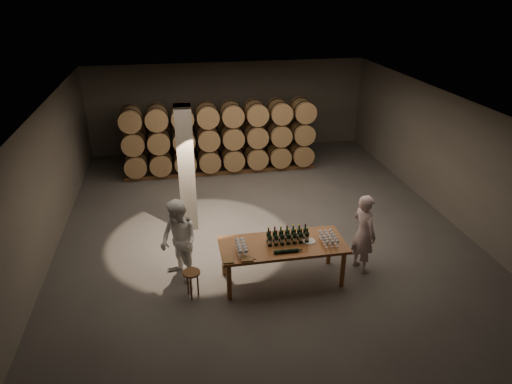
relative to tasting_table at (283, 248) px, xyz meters
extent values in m
plane|color=#55524F|center=(0.00, 2.50, -0.80)|extent=(12.00, 12.00, 0.00)
plane|color=#605E59|center=(0.00, 2.50, 2.40)|extent=(12.00, 12.00, 0.00)
plane|color=#645E56|center=(0.00, 8.50, 0.80)|extent=(10.00, 0.00, 10.00)
plane|color=#645E56|center=(0.00, -3.50, 0.80)|extent=(10.00, 0.00, 10.00)
plane|color=#645E56|center=(-5.00, 2.50, 0.80)|extent=(0.00, 12.00, 12.00)
plane|color=#645E56|center=(5.00, 2.50, 0.80)|extent=(0.00, 12.00, 12.00)
cube|color=slate|center=(-1.80, 2.70, 0.80)|extent=(0.40, 0.40, 3.20)
cylinder|color=brown|center=(-1.18, -0.43, -0.38)|extent=(0.10, 0.10, 0.84)
cylinder|color=brown|center=(1.18, -0.43, -0.38)|extent=(0.10, 0.10, 0.84)
cylinder|color=brown|center=(-1.18, 0.43, -0.38)|extent=(0.10, 0.10, 0.84)
cylinder|color=brown|center=(1.18, 0.43, -0.38)|extent=(0.10, 0.10, 0.84)
cube|color=brown|center=(0.00, 0.00, 0.07)|extent=(2.60, 1.10, 0.06)
cube|color=brown|center=(-0.96, 7.40, -0.74)|extent=(5.48, 0.10, 0.12)
cube|color=brown|center=(-0.96, 8.00, -0.74)|extent=(5.48, 0.10, 0.12)
cylinder|color=olive|center=(-3.30, 7.70, -0.33)|extent=(0.70, 0.95, 0.70)
cylinder|color=black|center=(-3.30, 7.44, -0.33)|extent=(0.73, 0.04, 0.73)
cylinder|color=black|center=(-3.30, 7.96, -0.33)|extent=(0.73, 0.04, 0.73)
cylinder|color=olive|center=(-2.52, 7.70, -0.33)|extent=(0.70, 0.95, 0.70)
cylinder|color=black|center=(-2.52, 7.44, -0.33)|extent=(0.73, 0.04, 0.73)
cylinder|color=black|center=(-2.52, 7.96, -0.33)|extent=(0.73, 0.04, 0.73)
cylinder|color=olive|center=(-1.74, 7.70, -0.33)|extent=(0.70, 0.95, 0.70)
cylinder|color=black|center=(-1.74, 7.44, -0.33)|extent=(0.73, 0.04, 0.73)
cylinder|color=black|center=(-1.74, 7.96, -0.33)|extent=(0.73, 0.04, 0.73)
cylinder|color=olive|center=(-0.96, 7.70, -0.33)|extent=(0.70, 0.95, 0.70)
cylinder|color=black|center=(-0.96, 7.44, -0.33)|extent=(0.73, 0.04, 0.73)
cylinder|color=black|center=(-0.96, 7.96, -0.33)|extent=(0.73, 0.04, 0.73)
cylinder|color=olive|center=(-0.18, 7.70, -0.33)|extent=(0.70, 0.95, 0.70)
cylinder|color=black|center=(-0.18, 7.44, -0.33)|extent=(0.73, 0.04, 0.73)
cylinder|color=black|center=(-0.18, 7.96, -0.33)|extent=(0.73, 0.04, 0.73)
cylinder|color=olive|center=(0.60, 7.70, -0.33)|extent=(0.70, 0.95, 0.70)
cylinder|color=black|center=(0.60, 7.44, -0.33)|extent=(0.73, 0.04, 0.73)
cylinder|color=black|center=(0.60, 7.96, -0.33)|extent=(0.73, 0.04, 0.73)
cylinder|color=olive|center=(1.38, 7.70, -0.33)|extent=(0.70, 0.95, 0.70)
cylinder|color=black|center=(1.38, 7.44, -0.33)|extent=(0.73, 0.04, 0.73)
cylinder|color=black|center=(1.38, 7.96, -0.33)|extent=(0.73, 0.04, 0.73)
cylinder|color=olive|center=(-3.30, 7.70, 0.41)|extent=(0.70, 0.95, 0.70)
cylinder|color=black|center=(-3.30, 7.44, 0.41)|extent=(0.73, 0.04, 0.73)
cylinder|color=black|center=(-3.30, 7.96, 0.41)|extent=(0.73, 0.04, 0.73)
cylinder|color=olive|center=(-2.52, 7.70, 0.41)|extent=(0.70, 0.95, 0.70)
cylinder|color=black|center=(-2.52, 7.44, 0.41)|extent=(0.73, 0.04, 0.73)
cylinder|color=black|center=(-2.52, 7.96, 0.41)|extent=(0.73, 0.04, 0.73)
cylinder|color=olive|center=(-1.74, 7.70, 0.41)|extent=(0.70, 0.95, 0.70)
cylinder|color=black|center=(-1.74, 7.44, 0.41)|extent=(0.73, 0.04, 0.73)
cylinder|color=black|center=(-1.74, 7.96, 0.41)|extent=(0.73, 0.04, 0.73)
cylinder|color=olive|center=(-0.96, 7.70, 0.41)|extent=(0.70, 0.95, 0.70)
cylinder|color=black|center=(-0.96, 7.44, 0.41)|extent=(0.73, 0.04, 0.73)
cylinder|color=black|center=(-0.96, 7.96, 0.41)|extent=(0.73, 0.04, 0.73)
cylinder|color=olive|center=(-0.18, 7.70, 0.41)|extent=(0.70, 0.95, 0.70)
cylinder|color=black|center=(-0.18, 7.44, 0.41)|extent=(0.73, 0.04, 0.73)
cylinder|color=black|center=(-0.18, 7.96, 0.41)|extent=(0.73, 0.04, 0.73)
cylinder|color=olive|center=(0.60, 7.70, 0.41)|extent=(0.70, 0.95, 0.70)
cylinder|color=black|center=(0.60, 7.44, 0.41)|extent=(0.73, 0.04, 0.73)
cylinder|color=black|center=(0.60, 7.96, 0.41)|extent=(0.73, 0.04, 0.73)
cylinder|color=olive|center=(1.38, 7.70, 0.41)|extent=(0.70, 0.95, 0.70)
cylinder|color=black|center=(1.38, 7.44, 0.41)|extent=(0.73, 0.04, 0.73)
cylinder|color=black|center=(1.38, 7.96, 0.41)|extent=(0.73, 0.04, 0.73)
cube|color=brown|center=(-0.57, 6.00, -0.74)|extent=(6.26, 0.10, 0.12)
cube|color=brown|center=(-0.57, 6.60, -0.74)|extent=(6.26, 0.10, 0.12)
cylinder|color=olive|center=(-3.30, 6.30, -0.33)|extent=(0.70, 0.95, 0.70)
cylinder|color=black|center=(-3.30, 6.04, -0.33)|extent=(0.73, 0.04, 0.73)
cylinder|color=black|center=(-3.30, 6.56, -0.33)|extent=(0.73, 0.04, 0.73)
cylinder|color=olive|center=(-2.52, 6.30, -0.33)|extent=(0.70, 0.95, 0.70)
cylinder|color=black|center=(-2.52, 6.04, -0.33)|extent=(0.73, 0.04, 0.73)
cylinder|color=black|center=(-2.52, 6.56, -0.33)|extent=(0.73, 0.04, 0.73)
cylinder|color=olive|center=(-1.74, 6.30, -0.33)|extent=(0.70, 0.95, 0.70)
cylinder|color=black|center=(-1.74, 6.04, -0.33)|extent=(0.73, 0.04, 0.73)
cylinder|color=black|center=(-1.74, 6.56, -0.33)|extent=(0.73, 0.04, 0.73)
cylinder|color=olive|center=(-0.96, 6.30, -0.33)|extent=(0.70, 0.95, 0.70)
cylinder|color=black|center=(-0.96, 6.04, -0.33)|extent=(0.73, 0.04, 0.73)
cylinder|color=black|center=(-0.96, 6.56, -0.33)|extent=(0.73, 0.04, 0.73)
cylinder|color=olive|center=(-0.18, 6.30, -0.33)|extent=(0.70, 0.95, 0.70)
cylinder|color=black|center=(-0.18, 6.04, -0.33)|extent=(0.73, 0.04, 0.73)
cylinder|color=black|center=(-0.18, 6.56, -0.33)|extent=(0.73, 0.04, 0.73)
cylinder|color=olive|center=(0.60, 6.30, -0.33)|extent=(0.70, 0.95, 0.70)
cylinder|color=black|center=(0.60, 6.04, -0.33)|extent=(0.73, 0.04, 0.73)
cylinder|color=black|center=(0.60, 6.56, -0.33)|extent=(0.73, 0.04, 0.73)
cylinder|color=olive|center=(1.38, 6.30, -0.33)|extent=(0.70, 0.95, 0.70)
cylinder|color=black|center=(1.38, 6.04, -0.33)|extent=(0.73, 0.04, 0.73)
cylinder|color=black|center=(1.38, 6.56, -0.33)|extent=(0.73, 0.04, 0.73)
cylinder|color=olive|center=(2.16, 6.30, -0.33)|extent=(0.70, 0.95, 0.70)
cylinder|color=black|center=(2.16, 6.04, -0.33)|extent=(0.73, 0.04, 0.73)
cylinder|color=black|center=(2.16, 6.56, -0.33)|extent=(0.73, 0.04, 0.73)
cylinder|color=olive|center=(-3.30, 6.30, 0.41)|extent=(0.70, 0.95, 0.70)
cylinder|color=black|center=(-3.30, 6.04, 0.41)|extent=(0.73, 0.04, 0.73)
cylinder|color=black|center=(-3.30, 6.56, 0.41)|extent=(0.73, 0.04, 0.73)
cylinder|color=olive|center=(-2.52, 6.30, 0.41)|extent=(0.70, 0.95, 0.70)
cylinder|color=black|center=(-2.52, 6.04, 0.41)|extent=(0.73, 0.04, 0.73)
cylinder|color=black|center=(-2.52, 6.56, 0.41)|extent=(0.73, 0.04, 0.73)
cylinder|color=olive|center=(-1.74, 6.30, 0.41)|extent=(0.70, 0.95, 0.70)
cylinder|color=black|center=(-1.74, 6.04, 0.41)|extent=(0.73, 0.04, 0.73)
cylinder|color=black|center=(-1.74, 6.56, 0.41)|extent=(0.73, 0.04, 0.73)
cylinder|color=olive|center=(-0.96, 6.30, 0.41)|extent=(0.70, 0.95, 0.70)
cylinder|color=black|center=(-0.96, 6.04, 0.41)|extent=(0.73, 0.04, 0.73)
cylinder|color=black|center=(-0.96, 6.56, 0.41)|extent=(0.73, 0.04, 0.73)
cylinder|color=olive|center=(-0.18, 6.30, 0.41)|extent=(0.70, 0.95, 0.70)
cylinder|color=black|center=(-0.18, 6.04, 0.41)|extent=(0.73, 0.04, 0.73)
cylinder|color=black|center=(-0.18, 6.56, 0.41)|extent=(0.73, 0.04, 0.73)
cylinder|color=olive|center=(0.60, 6.30, 0.41)|extent=(0.70, 0.95, 0.70)
cylinder|color=black|center=(0.60, 6.04, 0.41)|extent=(0.73, 0.04, 0.73)
cylinder|color=black|center=(0.60, 6.56, 0.41)|extent=(0.73, 0.04, 0.73)
cylinder|color=olive|center=(1.38, 6.30, 0.41)|extent=(0.70, 0.95, 0.70)
cylinder|color=black|center=(1.38, 6.04, 0.41)|extent=(0.73, 0.04, 0.73)
cylinder|color=black|center=(1.38, 6.56, 0.41)|extent=(0.73, 0.04, 0.73)
cylinder|color=olive|center=(2.16, 6.30, 0.41)|extent=(0.70, 0.95, 0.70)
cylinder|color=black|center=(2.16, 6.04, 0.41)|extent=(0.73, 0.04, 0.73)
cylinder|color=black|center=(2.16, 6.56, 0.41)|extent=(0.73, 0.04, 0.73)
cylinder|color=olive|center=(-3.30, 6.30, 1.15)|extent=(0.70, 0.95, 0.70)
cylinder|color=black|center=(-3.30, 6.04, 1.15)|extent=(0.73, 0.04, 0.73)
cylinder|color=black|center=(-3.30, 6.56, 1.15)|extent=(0.73, 0.04, 0.73)
cylinder|color=olive|center=(-2.52, 6.30, 1.15)|extent=(0.70, 0.95, 0.70)
cylinder|color=black|center=(-2.52, 6.04, 1.15)|extent=(0.73, 0.04, 0.73)
cylinder|color=black|center=(-2.52, 6.56, 1.15)|extent=(0.73, 0.04, 0.73)
cylinder|color=olive|center=(-1.74, 6.30, 1.15)|extent=(0.70, 0.95, 0.70)
cylinder|color=black|center=(-1.74, 6.04, 1.15)|extent=(0.73, 0.04, 0.73)
cylinder|color=black|center=(-1.74, 6.56, 1.15)|extent=(0.73, 0.04, 0.73)
cylinder|color=olive|center=(-0.96, 6.30, 1.15)|extent=(0.70, 0.95, 0.70)
cylinder|color=black|center=(-0.96, 6.04, 1.15)|extent=(0.73, 0.04, 0.73)
cylinder|color=black|center=(-0.96, 6.56, 1.15)|extent=(0.73, 0.04, 0.73)
cylinder|color=olive|center=(-0.18, 6.30, 1.15)|extent=(0.70, 0.95, 0.70)
cylinder|color=black|center=(-0.18, 6.04, 1.15)|extent=(0.73, 0.04, 0.73)
cylinder|color=black|center=(-0.18, 6.56, 1.15)|extent=(0.73, 0.04, 0.73)
cylinder|color=olive|center=(0.60, 6.30, 1.15)|extent=(0.70, 0.95, 0.70)
cylinder|color=black|center=(0.60, 6.04, 1.15)|extent=(0.73, 0.04, 0.73)
cylinder|color=black|center=(0.60, 6.56, 1.15)|extent=(0.73, 0.04, 0.73)
cylinder|color=olive|center=(1.38, 6.30, 1.15)|extent=(0.70, 0.95, 0.70)
cylinder|color=black|center=(1.38, 6.04, 1.15)|extent=(0.73, 0.04, 0.73)
cylinder|color=black|center=(1.38, 6.56, 1.15)|extent=(0.73, 0.04, 0.73)
cylinder|color=olive|center=(2.16, 6.30, 1.15)|extent=(0.70, 0.95, 0.70)
cylinder|color=black|center=(2.16, 6.04, 1.15)|extent=(0.73, 0.04, 0.73)
cylinder|color=black|center=(2.16, 6.56, 1.15)|extent=(0.73, 0.04, 0.73)
cylinder|color=black|center=(-0.28, -0.03, 0.22)|extent=(0.09, 0.09, 0.24)
cylinder|color=silver|center=(-0.28, -0.03, 0.21)|extent=(0.09, 0.09, 0.08)
cylinder|color=black|center=(-0.28, -0.03, 0.39)|extent=(0.03, 0.03, 0.10)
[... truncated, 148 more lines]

